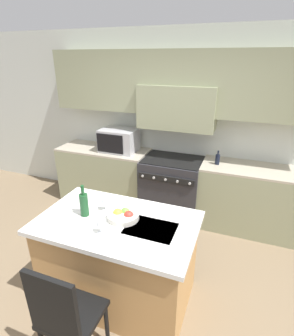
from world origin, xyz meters
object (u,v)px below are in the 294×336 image
wine_bottle (84,204)px  oil_bottle_on_counter (217,159)px  fruit_bowl (123,215)px  range_stove (172,187)px  island_chair (65,315)px  wine_glass_far (104,198)px  wine_glass_near (100,220)px  microwave (119,140)px

wine_bottle → oil_bottle_on_counter: bearing=59.2°
wine_bottle → fruit_bowl: size_ratio=1.07×
range_stove → fruit_bowl: fruit_bowl is taller
island_chair → wine_bottle: 0.91m
wine_glass_far → wine_glass_near: bearing=-66.4°
wine_glass_near → fruit_bowl: 0.30m
range_stove → oil_bottle_on_counter: 0.84m
microwave → wine_glass_near: 2.08m
wine_bottle → oil_bottle_on_counter: wine_bottle is taller
microwave → island_chair: 2.65m
range_stove → microwave: size_ratio=1.66×
wine_glass_far → wine_bottle: bearing=-133.5°
range_stove → island_chair: size_ratio=0.88×
island_chair → wine_glass_far: wine_glass_far is taller
island_chair → wine_bottle: (-0.28, 0.74, 0.45)m
microwave → wine_glass_far: bearing=-68.3°
fruit_bowl → oil_bottle_on_counter: 1.76m
fruit_bowl → oil_bottle_on_counter: size_ratio=1.49×
wine_bottle → oil_bottle_on_counter: (1.02, 1.71, -0.03)m
microwave → wine_bottle: (0.50, -1.74, -0.07)m
wine_glass_far → oil_bottle_on_counter: bearing=60.6°
oil_bottle_on_counter → fruit_bowl: bearing=-111.8°
wine_glass_far → oil_bottle_on_counter: 1.80m
fruit_bowl → range_stove: bearing=89.4°
range_stove → wine_bottle: bearing=-102.6°
range_stove → wine_glass_near: size_ratio=4.59×
microwave → fruit_bowl: 1.88m
wine_bottle → wine_glass_near: 0.34m
microwave → fruit_bowl: microwave is taller
fruit_bowl → island_chair: bearing=-96.0°
oil_bottle_on_counter → wine_glass_near: bearing=-111.1°
range_stove → wine_bottle: size_ratio=2.93×
island_chair → oil_bottle_on_counter: oil_bottle_on_counter is taller
range_stove → wine_glass_near: (-0.10, -1.91, 0.59)m
oil_bottle_on_counter → island_chair: bearing=-106.7°
wine_glass_near → island_chair: bearing=-90.4°
microwave → oil_bottle_on_counter: size_ratio=2.81×
wine_glass_near → wine_glass_far: bearing=113.6°
microwave → island_chair: (0.78, -2.48, -0.52)m
microwave → wine_glass_near: microwave is taller
range_stove → wine_glass_far: 1.70m
fruit_bowl → microwave: bearing=117.5°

